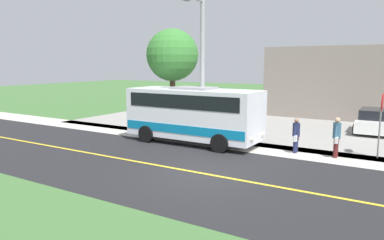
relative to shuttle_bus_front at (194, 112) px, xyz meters
name	(u,v)px	position (x,y,z in m)	size (l,w,h in m)	color
ground_plane	(203,174)	(4.56, 3.20, -1.63)	(120.00, 120.00, 0.00)	#3D6633
road_surface	(203,174)	(4.56, 3.20, -1.62)	(8.00, 100.00, 0.01)	black
sidewalk	(255,147)	(-0.64, 3.20, -1.62)	(2.40, 100.00, 0.01)	#B2ADA3
parking_lot_surface	(343,131)	(-7.84, 6.20, -1.62)	(14.00, 36.00, 0.01)	gray
road_centre_line	(203,174)	(4.56, 3.20, -1.62)	(0.16, 100.00, 0.00)	gold
shuttle_bus_front	(194,112)	(0.00, 0.00, 0.00)	(2.78, 7.21, 2.96)	white
pedestrian_with_bags	(337,136)	(-0.68, 7.03, -0.65)	(0.72, 0.34, 1.81)	#4C1919
pedestrian_waiting	(296,135)	(-0.62, 5.25, -0.76)	(0.72, 0.34, 1.63)	#1E2347
stop_sign	(381,114)	(-1.54, 8.66, 0.34)	(0.76, 0.07, 2.88)	slate
street_light_pole	(201,64)	(-0.31, 0.26, 2.51)	(1.97, 0.24, 7.46)	#9E9EA3
parked_car_near	(374,121)	(-8.30, 7.85, -0.94)	(4.45, 2.11, 1.45)	white
tree_curbside	(172,56)	(-2.84, -3.30, 3.03)	(3.26, 3.26, 6.33)	brown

